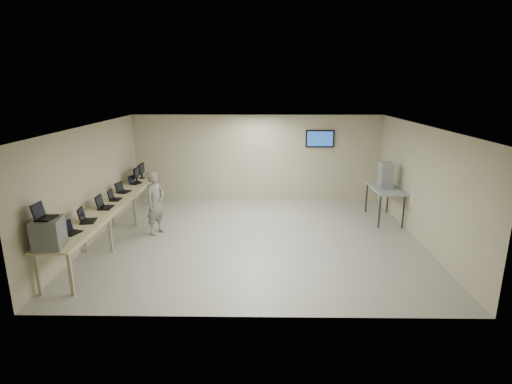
{
  "coord_description": "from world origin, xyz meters",
  "views": [
    {
      "loc": [
        0.14,
        -9.35,
        3.74
      ],
      "look_at": [
        0.0,
        0.2,
        1.15
      ],
      "focal_mm": 28.0,
      "sensor_mm": 36.0,
      "label": 1
    }
  ],
  "objects_px": {
    "workbench": "(111,206)",
    "side_table": "(385,190)",
    "equipment_box": "(49,233)",
    "soldier": "(155,203)"
  },
  "relations": [
    {
      "from": "equipment_box",
      "to": "side_table",
      "type": "bearing_deg",
      "value": 21.05
    },
    {
      "from": "workbench",
      "to": "equipment_box",
      "type": "xyz_separation_m",
      "value": [
        -0.06,
        -2.75,
        0.35
      ]
    },
    {
      "from": "workbench",
      "to": "side_table",
      "type": "height_order",
      "value": "side_table"
    },
    {
      "from": "workbench",
      "to": "side_table",
      "type": "xyz_separation_m",
      "value": [
        7.19,
        1.49,
        0.04
      ]
    },
    {
      "from": "workbench",
      "to": "side_table",
      "type": "relative_size",
      "value": 3.82
    },
    {
      "from": "workbench",
      "to": "soldier",
      "type": "bearing_deg",
      "value": 16.99
    },
    {
      "from": "workbench",
      "to": "equipment_box",
      "type": "relative_size",
      "value": 10.94
    },
    {
      "from": "equipment_box",
      "to": "side_table",
      "type": "distance_m",
      "value": 8.4
    },
    {
      "from": "workbench",
      "to": "equipment_box",
      "type": "height_order",
      "value": "equipment_box"
    },
    {
      "from": "soldier",
      "to": "side_table",
      "type": "height_order",
      "value": "soldier"
    }
  ]
}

